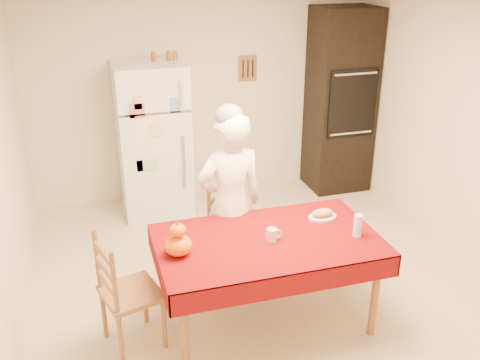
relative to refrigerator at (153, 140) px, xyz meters
name	(u,v)px	position (x,y,z in m)	size (l,w,h in m)	color
floor	(263,290)	(0.65, -1.88, -0.85)	(4.50, 4.50, 0.00)	#C4B08E
room_shell	(266,114)	(0.65, -1.88, 0.77)	(4.02, 4.52, 2.51)	beige
refrigerator	(153,140)	(0.00, 0.00, 0.00)	(0.75, 0.74, 1.70)	white
oven_cabinet	(340,101)	(2.28, 0.05, 0.25)	(0.70, 0.62, 2.20)	black
dining_table	(267,247)	(0.54, -2.29, -0.16)	(1.70, 1.00, 0.76)	brown
chair_far	(232,223)	(0.48, -1.51, -0.34)	(0.51, 0.50, 0.95)	brown
chair_left	(122,289)	(-0.57, -2.27, -0.34)	(0.50, 0.51, 0.95)	brown
seated_woman	(230,205)	(0.40, -1.74, -0.04)	(0.59, 0.39, 1.62)	white
coffee_mug	(272,235)	(0.56, -2.32, -0.04)	(0.08, 0.08, 0.10)	silver
pumpkin_lower	(178,245)	(-0.15, -2.32, -0.01)	(0.20, 0.20, 0.15)	#CA4D04
pumpkin_upper	(178,230)	(-0.15, -2.32, 0.11)	(0.12, 0.12, 0.09)	#ED3F05
wine_glass	(358,226)	(1.21, -2.44, 0.00)	(0.07, 0.07, 0.18)	silver
bread_plate	(322,217)	(1.08, -2.09, -0.08)	(0.24, 0.24, 0.02)	silver
bread_loaf	(323,213)	(1.08, -2.09, -0.04)	(0.18, 0.10, 0.06)	tan
spice_jar_left	(153,57)	(0.07, 0.05, 0.90)	(0.05, 0.05, 0.10)	brown
spice_jar_mid	(168,56)	(0.22, 0.05, 0.90)	(0.05, 0.05, 0.10)	brown
spice_jar_right	(175,56)	(0.29, 0.05, 0.90)	(0.05, 0.05, 0.10)	#95601B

